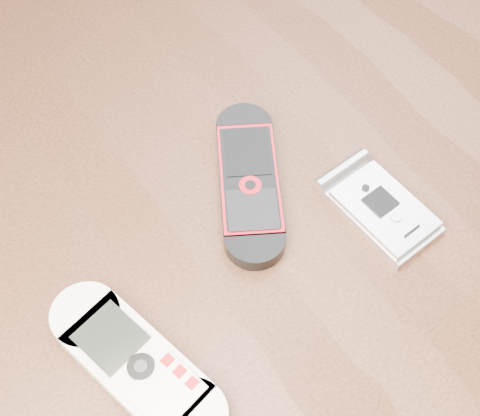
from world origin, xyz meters
name	(u,v)px	position (x,y,z in m)	size (l,w,h in m)	color
table	(236,272)	(0.00, 0.00, 0.64)	(1.20, 0.80, 0.75)	black
nokia_white	(137,365)	(-0.14, -0.07, 0.76)	(0.05, 0.17, 0.02)	white
nokia_black_red	(249,181)	(0.03, 0.02, 0.76)	(0.05, 0.17, 0.02)	black
motorola_razr	(381,208)	(0.11, -0.07, 0.76)	(0.06, 0.11, 0.02)	silver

